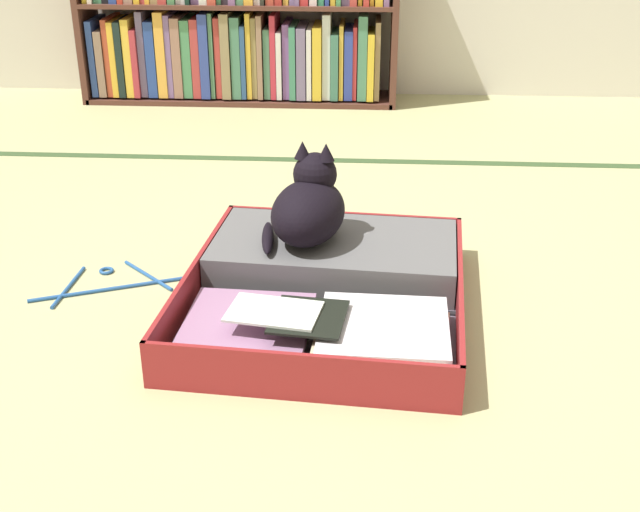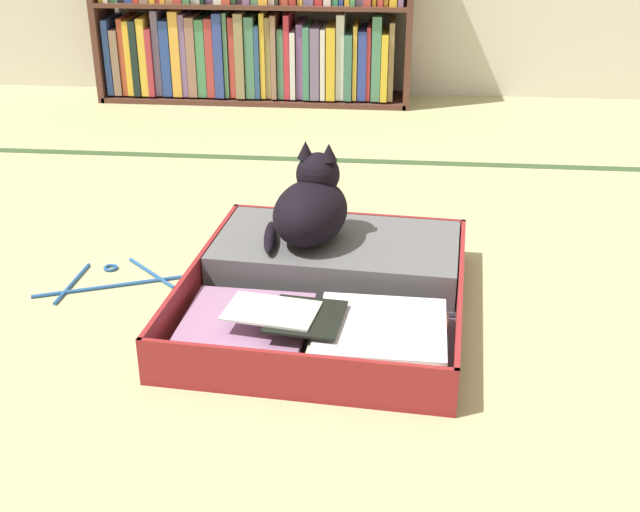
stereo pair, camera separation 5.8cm
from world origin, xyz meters
name	(u,v)px [view 1 (the left image)]	position (x,y,z in m)	size (l,w,h in m)	color
ground_plane	(321,338)	(0.00, 0.00, 0.00)	(10.00, 10.00, 0.00)	tan
tatami_border	(342,160)	(0.00, 1.34, 0.00)	(4.80, 0.05, 0.00)	#354E2B
bookshelf	(236,9)	(-0.54, 2.23, 0.44)	(1.51, 0.29, 0.92)	#563026
open_suitcase	(330,284)	(0.01, 0.19, 0.05)	(0.75, 0.85, 0.12)	maroon
black_cat	(309,207)	(-0.05, 0.33, 0.21)	(0.26, 0.31, 0.26)	black
clothes_hanger	(109,283)	(-0.60, 0.25, 0.00)	(0.40, 0.28, 0.01)	#245597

